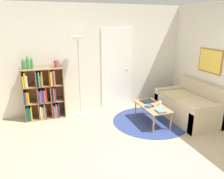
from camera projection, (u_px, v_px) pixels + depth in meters
name	position (u px, v px, depth m)	size (l,w,h in m)	color
ground_plane	(150.00, 166.00, 3.43)	(14.00, 14.00, 0.00)	tan
wall_back	(102.00, 59.00, 5.49)	(7.29, 0.11, 2.60)	silver
wall_right	(210.00, 62.00, 4.93)	(0.08, 5.66, 2.60)	silver
rug	(150.00, 121.00, 5.00)	(1.70, 1.70, 0.01)	navy
bookshelf	(43.00, 95.00, 5.04)	(0.90, 0.34, 1.19)	#936B47
floor_lamp	(78.00, 49.00, 4.92)	(0.29, 0.29, 1.88)	#B7B7BC
couch	(190.00, 107.00, 5.08)	(0.89, 1.51, 0.85)	#CCB793
coffee_table	(152.00, 108.00, 4.83)	(0.49, 0.95, 0.41)	#AD7F51
laptop	(148.00, 101.00, 5.08)	(0.33, 0.28, 0.02)	black
bowl	(148.00, 106.00, 4.72)	(0.14, 0.14, 0.05)	teal
book_stack_on_table	(160.00, 111.00, 4.48)	(0.17, 0.20, 0.03)	#7F287A
cup	(160.00, 103.00, 4.84)	(0.06, 0.06, 0.09)	white
remote	(151.00, 105.00, 4.82)	(0.06, 0.18, 0.02)	black
bottle_left	(23.00, 65.00, 4.74)	(0.07, 0.07, 0.22)	#2D8438
bottle_middle	(28.00, 64.00, 4.74)	(0.07, 0.07, 0.28)	#2D8438
bottle_right	(32.00, 64.00, 4.77)	(0.06, 0.06, 0.24)	#2D8438
vase_on_shelf	(57.00, 64.00, 4.95)	(0.12, 0.12, 0.16)	#934C47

